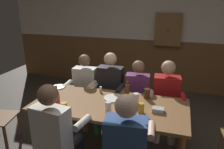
{
  "coord_description": "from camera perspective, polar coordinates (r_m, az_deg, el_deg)",
  "views": [
    {
      "loc": [
        0.81,
        -2.45,
        2.07
      ],
      "look_at": [
        0.0,
        0.17,
        1.13
      ],
      "focal_mm": 35.81,
      "sensor_mm": 36.0,
      "label": 1
    }
  ],
  "objects": [
    {
      "name": "pint_glass_5",
      "position": [
        2.7,
        -0.94,
        -8.34
      ],
      "size": [
        0.07,
        0.07,
        0.14
      ],
      "primitive_type": "cylinder",
      "color": "white",
      "rests_on": "dining_table"
    },
    {
      "name": "table_candle",
      "position": [
        3.3,
        -2.95,
        -3.75
      ],
      "size": [
        0.04,
        0.04,
        0.08
      ],
      "primitive_type": "cylinder",
      "color": "#F9E08C",
      "rests_on": "dining_table"
    },
    {
      "name": "person_1",
      "position": [
        3.62,
        -0.77,
        -3.5
      ],
      "size": [
        0.55,
        0.53,
        1.26
      ],
      "rotation": [
        0.0,
        0.0,
        3.14
      ],
      "color": "black",
      "rests_on": "ground_plane"
    },
    {
      "name": "pint_glass_4",
      "position": [
        3.11,
        8.89,
        -4.84
      ],
      "size": [
        0.08,
        0.08,
        0.14
      ],
      "primitive_type": "cylinder",
      "color": "#4C2D19",
      "rests_on": "dining_table"
    },
    {
      "name": "person_5",
      "position": [
        2.32,
        3.7,
        -17.38
      ],
      "size": [
        0.57,
        0.57,
        1.26
      ],
      "rotation": [
        0.0,
        0.0,
        0.11
      ],
      "color": "#2D4C84",
      "rests_on": "ground_plane"
    },
    {
      "name": "person_4",
      "position": [
        2.58,
        -14.05,
        -13.87
      ],
      "size": [
        0.57,
        0.55,
        1.26
      ],
      "rotation": [
        0.0,
        0.0,
        -0.14
      ],
      "color": "silver",
      "rests_on": "ground_plane"
    },
    {
      "name": "person_3",
      "position": [
        3.5,
        13.7,
        -5.26
      ],
      "size": [
        0.56,
        0.56,
        1.2
      ],
      "rotation": [
        0.0,
        0.0,
        3.23
      ],
      "color": "#AD1919",
      "rests_on": "ground_plane"
    },
    {
      "name": "condiment_caddy",
      "position": [
        2.8,
        11.69,
        -8.84
      ],
      "size": [
        0.14,
        0.1,
        0.05
      ],
      "primitive_type": "cube",
      "color": "#B2B7BC",
      "rests_on": "dining_table"
    },
    {
      "name": "person_0",
      "position": [
        3.78,
        -7.24,
        -3.21
      ],
      "size": [
        0.54,
        0.54,
        1.19
      ],
      "rotation": [
        0.0,
        0.0,
        3.22
      ],
      "color": "silver",
      "rests_on": "ground_plane"
    },
    {
      "name": "wall_dart_cabinet",
      "position": [
        5.07,
        14.15,
        11.06
      ],
      "size": [
        0.56,
        0.15,
        0.7
      ],
      "color": "brown"
    },
    {
      "name": "bottle_0",
      "position": [
        2.88,
        -13.85,
        -6.15
      ],
      "size": [
        0.07,
        0.07,
        0.3
      ],
      "color": "red",
      "rests_on": "dining_table"
    },
    {
      "name": "pint_glass_1",
      "position": [
        2.97,
        6.14,
        -5.97
      ],
      "size": [
        0.08,
        0.08,
        0.13
      ],
      "primitive_type": "cylinder",
      "color": "white",
      "rests_on": "dining_table"
    },
    {
      "name": "bottle_1",
      "position": [
        3.19,
        3.96,
        -3.76
      ],
      "size": [
        0.06,
        0.06,
        0.2
      ],
      "color": "#593314",
      "rests_on": "dining_table"
    },
    {
      "name": "dining_table",
      "position": [
        2.99,
        -0.62,
        -9.14
      ],
      "size": [
        2.01,
        0.91,
        0.76
      ],
      "color": "brown",
      "rests_on": "ground_plane"
    },
    {
      "name": "plate_1",
      "position": [
        3.56,
        -13.57,
        -3.09
      ],
      "size": [
        0.21,
        0.21,
        0.01
      ],
      "primitive_type": "cylinder",
      "color": "white",
      "rests_on": "dining_table"
    },
    {
      "name": "pint_glass_2",
      "position": [
        2.73,
        7.42,
        -8.42
      ],
      "size": [
        0.08,
        0.08,
        0.12
      ],
      "primitive_type": "cylinder",
      "color": "gold",
      "rests_on": "dining_table"
    },
    {
      "name": "pint_glass_3",
      "position": [
        2.8,
        -12.12,
        -8.1
      ],
      "size": [
        0.08,
        0.08,
        0.12
      ],
      "primitive_type": "cylinder",
      "color": "gold",
      "rests_on": "dining_table"
    },
    {
      "name": "back_wall_wainscot",
      "position": [
        5.42,
        7.9,
        2.81
      ],
      "size": [
        6.64,
        0.12,
        1.16
      ],
      "primitive_type": "cube",
      "color": "brown",
      "rests_on": "ground_plane"
    },
    {
      "name": "person_2",
      "position": [
        3.54,
        6.36,
        -5.05
      ],
      "size": [
        0.54,
        0.53,
        1.16
      ],
      "rotation": [
        0.0,
        0.0,
        3.25
      ],
      "color": "#6B2D66",
      "rests_on": "ground_plane"
    },
    {
      "name": "plate_0",
      "position": [
        3.08,
        0.45,
        -6.04
      ],
      "size": [
        0.27,
        0.27,
        0.01
      ],
      "primitive_type": "cylinder",
      "color": "white",
      "rests_on": "dining_table"
    },
    {
      "name": "back_wall_upper",
      "position": [
        5.22,
        8.53,
        16.0
      ],
      "size": [
        6.64,
        0.12,
        1.32
      ],
      "primitive_type": "cube",
      "color": "silver"
    },
    {
      "name": "pint_glass_0",
      "position": [
        3.28,
        -14.66,
        -4.25
      ],
      "size": [
        0.06,
        0.06,
        0.11
      ],
      "primitive_type": "cylinder",
      "color": "white",
      "rests_on": "dining_table"
    }
  ]
}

